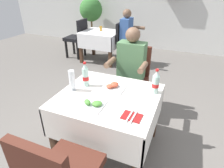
% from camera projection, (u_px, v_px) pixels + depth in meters
% --- Properties ---
extents(ground_plane, '(11.00, 11.00, 0.00)m').
position_uv_depth(ground_plane, '(120.00, 146.00, 2.29)').
color(ground_plane, '#66605B').
extents(main_dining_table, '(1.00, 0.92, 0.73)m').
position_uv_depth(main_dining_table, '(108.00, 109.00, 2.03)').
color(main_dining_table, white).
rests_on(main_dining_table, ground).
extents(chair_far_diner_seat, '(0.44, 0.50, 0.97)m').
position_uv_depth(chair_far_diner_seat, '(132.00, 77.00, 2.72)').
color(chair_far_diner_seat, '#4C2319').
rests_on(chair_far_diner_seat, ground).
extents(seated_diner_far, '(0.50, 0.46, 1.26)m').
position_uv_depth(seated_diner_far, '(130.00, 69.00, 2.56)').
color(seated_diner_far, '#282D42').
rests_on(seated_diner_far, ground).
extents(plate_near_camera, '(0.23, 0.23, 0.06)m').
position_uv_depth(plate_near_camera, '(93.00, 104.00, 1.77)').
color(plate_near_camera, white).
rests_on(plate_near_camera, main_dining_table).
extents(plate_far_diner, '(0.23, 0.23, 0.06)m').
position_uv_depth(plate_far_diner, '(113.00, 87.00, 2.06)').
color(plate_far_diner, white).
rests_on(plate_far_diner, main_dining_table).
extents(beer_glass_left, '(0.07, 0.07, 0.23)m').
position_uv_depth(beer_glass_left, '(72.00, 80.00, 1.98)').
color(beer_glass_left, white).
rests_on(beer_glass_left, main_dining_table).
extents(cola_bottle_primary, '(0.07, 0.07, 0.28)m').
position_uv_depth(cola_bottle_primary, '(85.00, 76.00, 2.07)').
color(cola_bottle_primary, silver).
rests_on(cola_bottle_primary, main_dining_table).
extents(cola_bottle_secondary, '(0.07, 0.07, 0.27)m').
position_uv_depth(cola_bottle_secondary, '(156.00, 83.00, 1.94)').
color(cola_bottle_secondary, silver).
rests_on(cola_bottle_secondary, main_dining_table).
extents(napkin_cutlery_set, '(0.18, 0.19, 0.01)m').
position_uv_depth(napkin_cutlery_set, '(132.00, 116.00, 1.63)').
color(napkin_cutlery_set, maroon).
rests_on(napkin_cutlery_set, main_dining_table).
extents(background_dining_table, '(0.89, 0.76, 0.73)m').
position_uv_depth(background_dining_table, '(101.00, 39.00, 4.59)').
color(background_dining_table, white).
rests_on(background_dining_table, ground).
extents(background_chair_left, '(0.50, 0.44, 0.97)m').
position_uv_depth(background_chair_left, '(78.00, 36.00, 4.80)').
color(background_chair_left, black).
rests_on(background_chair_left, ground).
extents(background_chair_right, '(0.50, 0.44, 0.97)m').
position_uv_depth(background_chair_right, '(126.00, 42.00, 4.36)').
color(background_chair_right, black).
rests_on(background_chair_right, ground).
extents(background_patron, '(0.46, 0.50, 1.26)m').
position_uv_depth(background_patron, '(129.00, 35.00, 4.27)').
color(background_patron, '#282D42').
rests_on(background_patron, ground).
extents(background_table_tumbler, '(0.06, 0.06, 0.11)m').
position_uv_depth(background_table_tumbler, '(101.00, 28.00, 4.55)').
color(background_table_tumbler, '#C68928').
rests_on(background_table_tumbler, background_dining_table).
extents(potted_plant_corner, '(0.66, 0.66, 1.39)m').
position_uv_depth(potted_plant_corner, '(91.00, 13.00, 5.57)').
color(potted_plant_corner, brown).
rests_on(potted_plant_corner, ground).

